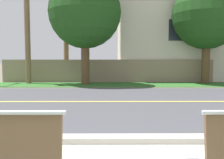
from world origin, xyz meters
The scene contains 9 objects.
ground_plane centered at (0.00, 8.00, 0.00)m, with size 140.00×140.00×0.00m, color #665B4C.
curb_edge centered at (0.00, 2.35, 0.06)m, with size 44.00×0.30×0.11m, color #ADA89E.
street_asphalt centered at (0.00, 6.50, 0.00)m, with size 52.00×8.00×0.01m, color #424247.
road_centre_line centered at (0.00, 6.50, 0.01)m, with size 48.00×0.14×0.01m, color #E0CC4C.
far_verge_grass centered at (0.00, 12.24, 0.01)m, with size 48.00×2.80×0.02m, color #2D6026.
shade_tree_far_left centered at (-1.49, 12.40, 4.32)m, with size 4.03×4.03×6.65m.
shade_tree_left centered at (5.56, 13.05, 4.31)m, with size 4.02×4.02×6.64m.
garden_wall centered at (-0.36, 13.92, 0.70)m, with size 13.00×0.36×1.40m, color gray.
house_across_street centered at (6.82, 17.12, 3.27)m, with size 13.82×6.91×6.44m.
Camera 1 is at (-0.19, -1.88, 1.41)m, focal length 40.75 mm.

